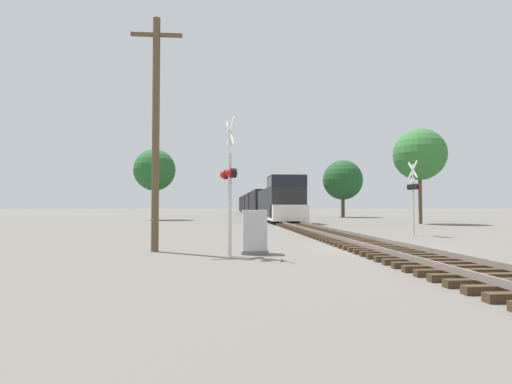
{
  "coord_description": "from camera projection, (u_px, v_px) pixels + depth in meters",
  "views": [
    {
      "loc": [
        -5.57,
        -14.35,
        1.58
      ],
      "look_at": [
        -3.85,
        6.9,
        2.33
      ],
      "focal_mm": 28.0,
      "sensor_mm": 36.0,
      "label": 1
    }
  ],
  "objects": [
    {
      "name": "utility_pole",
      "position": [
        156.0,
        129.0,
        14.01
      ],
      "size": [
        1.8,
        0.26,
        8.25
      ],
      "color": "brown",
      "rests_on": "ground"
    },
    {
      "name": "tree_deep_background",
      "position": [
        343.0,
        180.0,
        56.54
      ],
      "size": [
        5.61,
        5.61,
        8.09
      ],
      "color": "brown",
      "rests_on": "ground"
    },
    {
      "name": "tree_far_right",
      "position": [
        420.0,
        155.0,
        35.49
      ],
      "size": [
        4.6,
        4.6,
        8.49
      ],
      "color": "brown",
      "rests_on": "ground"
    },
    {
      "name": "rail_track_bed",
      "position": [
        375.0,
        245.0,
        14.69
      ],
      "size": [
        2.6,
        160.0,
        0.31
      ],
      "color": "#42301E",
      "rests_on": "ground"
    },
    {
      "name": "crossing_signal_near",
      "position": [
        229.0,
        178.0,
        12.6
      ],
      "size": [
        0.53,
        1.01,
        4.36
      ],
      "rotation": [
        0.0,
        0.0,
        -1.31
      ],
      "color": "silver",
      "rests_on": "ground"
    },
    {
      "name": "relay_cabinet",
      "position": [
        254.0,
        232.0,
        13.25
      ],
      "size": [
        0.87,
        0.7,
        1.45
      ],
      "color": "slate",
      "rests_on": "ground"
    },
    {
      "name": "freight_train",
      "position": [
        255.0,
        204.0,
        70.04
      ],
      "size": [
        3.11,
        75.08,
        4.27
      ],
      "color": "#232326",
      "rests_on": "ground"
    },
    {
      "name": "ground_plane",
      "position": [
        375.0,
        249.0,
        14.69
      ],
      "size": [
        400.0,
        400.0,
        0.0
      ],
      "primitive_type": "plane",
      "color": "#666059"
    },
    {
      "name": "tree_mid_background",
      "position": [
        155.0,
        170.0,
        45.78
      ],
      "size": [
        4.76,
        4.76,
        8.11
      ],
      "color": "brown",
      "rests_on": "ground"
    },
    {
      "name": "crossing_signal_far",
      "position": [
        414.0,
        190.0,
        21.11
      ],
      "size": [
        0.35,
        1.01,
        3.97
      ],
      "rotation": [
        0.0,
        0.0,
        1.61
      ],
      "color": "silver",
      "rests_on": "ground"
    }
  ]
}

